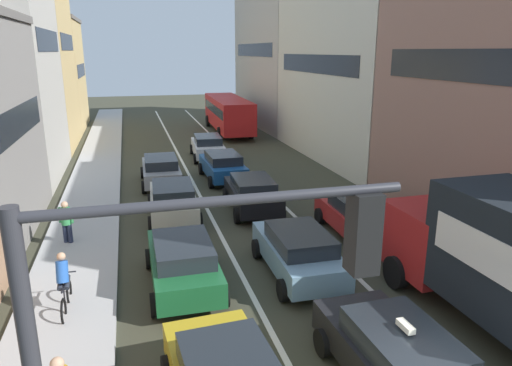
{
  "coord_description": "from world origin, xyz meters",
  "views": [
    {
      "loc": [
        -4.72,
        -5.46,
        6.69
      ],
      "look_at": [
        0.0,
        12.0,
        1.6
      ],
      "focal_mm": 33.02,
      "sensor_mm": 36.0,
      "label": 1
    }
  ],
  "objects": [
    {
      "name": "sidewalk_left",
      "position": [
        -6.7,
        20.0,
        0.07
      ],
      "size": [
        2.6,
        64.0,
        0.14
      ],
      "primitive_type": "cube",
      "color": "#ACACAC",
      "rests_on": "ground"
    },
    {
      "name": "hatchback_centre_lane_third",
      "position": [
        0.18,
        13.28,
        0.8
      ],
      "size": [
        2.23,
        4.38,
        1.49
      ],
      "rotation": [
        0.0,
        0.0,
        1.52
      ],
      "color": "black",
      "rests_on": "ground"
    },
    {
      "name": "sedan_centre_lane_fifth",
      "position": [
        0.03,
        24.01,
        0.8
      ],
      "size": [
        2.26,
        4.4,
        1.49
      ],
      "rotation": [
        0.0,
        0.0,
        1.51
      ],
      "color": "silver",
      "rests_on": "ground"
    },
    {
      "name": "traffic_light_pole",
      "position": [
        -4.45,
        -1.51,
        3.82
      ],
      "size": [
        3.58,
        0.38,
        5.5
      ],
      "color": "#2D2D33",
      "rests_on": "ground"
    },
    {
      "name": "coupe_centre_lane_fourth",
      "position": [
        -0.07,
        18.55,
        0.8
      ],
      "size": [
        2.13,
        4.33,
        1.49
      ],
      "rotation": [
        0.0,
        0.0,
        1.59
      ],
      "color": "#194C8C",
      "rests_on": "ground"
    },
    {
      "name": "pedestrian_mid_sidewalk",
      "position": [
        -7.1,
        11.26,
        0.95
      ],
      "size": [
        0.51,
        0.34,
        1.66
      ],
      "rotation": [
        0.0,
        0.0,
        4.32
      ],
      "color": "#262D47",
      "rests_on": "ground"
    },
    {
      "name": "bus_mid_queue_primary",
      "position": [
        3.35,
        33.34,
        1.76
      ],
      "size": [
        3.06,
        10.58,
        2.9
      ],
      "rotation": [
        0.0,
        0.0,
        1.54
      ],
      "color": "#B21919",
      "rests_on": "ground"
    },
    {
      "name": "sedan_left_lane_fourth",
      "position": [
        -3.32,
        18.46,
        0.8
      ],
      "size": [
        2.12,
        4.33,
        1.49
      ],
      "rotation": [
        0.0,
        0.0,
        1.55
      ],
      "color": "gray",
      "rests_on": "ground"
    },
    {
      "name": "lane_stripe_right",
      "position": [
        1.7,
        20.0,
        0.01
      ],
      "size": [
        0.16,
        60.0,
        0.01
      ],
      "primitive_type": "cube",
      "color": "silver",
      "rests_on": "ground"
    },
    {
      "name": "cyclist_on_sidewalk",
      "position": [
        -6.65,
        6.49,
        0.85
      ],
      "size": [
        0.5,
        1.73,
        1.72
      ],
      "rotation": [
        0.0,
        0.0,
        1.55
      ],
      "color": "black",
      "rests_on": "ground"
    },
    {
      "name": "lane_stripe_left",
      "position": [
        -1.7,
        20.0,
        0.01
      ],
      "size": [
        0.16,
        60.0,
        0.01
      ],
      "primitive_type": "cube",
      "color": "silver",
      "rests_on": "ground"
    },
    {
      "name": "sedan_left_lane_third",
      "position": [
        -3.21,
        13.19,
        0.8
      ],
      "size": [
        2.21,
        4.37,
        1.49
      ],
      "rotation": [
        0.0,
        0.0,
        1.53
      ],
      "color": "beige",
      "rests_on": "ground"
    },
    {
      "name": "wagon_left_lane_second",
      "position": [
        -3.5,
        7.18,
        0.8
      ],
      "size": [
        2.06,
        4.3,
        1.49
      ],
      "rotation": [
        0.0,
        0.0,
        1.57
      ],
      "color": "#19592D",
      "rests_on": "ground"
    },
    {
      "name": "sedan_centre_lane_second",
      "position": [
        -0.0,
        7.03,
        0.8
      ],
      "size": [
        2.11,
        4.33,
        1.49
      ],
      "rotation": [
        0.0,
        0.0,
        1.56
      ],
      "color": "#759EB7",
      "rests_on": "ground"
    },
    {
      "name": "building_row_right",
      "position": [
        9.9,
        22.41,
        5.9
      ],
      "size": [
        7.2,
        43.9,
        12.59
      ],
      "rotation": [
        0.0,
        0.0,
        -1.57
      ],
      "color": "#B2ADA3",
      "rests_on": "ground"
    },
    {
      "name": "sedan_right_lane_behind_truck",
      "position": [
        3.24,
        9.47,
        0.8
      ],
      "size": [
        2.19,
        4.36,
        1.49
      ],
      "rotation": [
        0.0,
        0.0,
        1.54
      ],
      "color": "#A51E1E",
      "rests_on": "ground"
    },
    {
      "name": "taxi_centre_lane_front",
      "position": [
        0.12,
        1.6,
        0.8
      ],
      "size": [
        2.14,
        4.34,
        1.66
      ],
      "rotation": [
        0.0,
        0.0,
        1.59
      ],
      "color": "black",
      "rests_on": "ground"
    }
  ]
}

